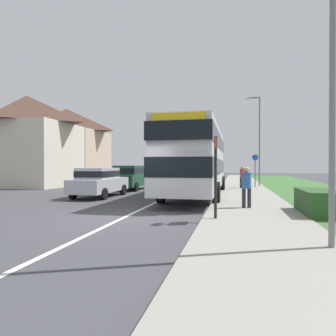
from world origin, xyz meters
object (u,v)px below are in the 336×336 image
at_px(cycle_route_sign, 255,169).
at_px(street_lamp_mid, 258,135).
at_px(street_lamp_near, 327,20).
at_px(pedestrian_at_stop, 247,185).
at_px(double_decker_bus, 197,158).
at_px(parked_car_dark_green, 129,177).
at_px(pedestrian_walking_away, 242,176).
at_px(parked_car_silver, 99,181).
at_px(bus_stop_sign, 216,171).

height_order(cycle_route_sign, street_lamp_mid, street_lamp_mid).
bearing_deg(street_lamp_near, pedestrian_at_stop, 104.10).
xyz_separation_m(pedestrian_at_stop, street_lamp_near, (1.32, -5.26, 3.60)).
distance_m(double_decker_bus, pedestrian_at_stop, 5.44).
relative_size(parked_car_dark_green, pedestrian_walking_away, 2.38).
relative_size(pedestrian_walking_away, cycle_route_sign, 0.66).
bearing_deg(pedestrian_walking_away, parked_car_silver, -139.46).
bearing_deg(pedestrian_at_stop, cycle_route_sign, 84.67).
relative_size(pedestrian_at_stop, street_lamp_mid, 0.24).
bearing_deg(street_lamp_near, parked_car_silver, 136.09).
xyz_separation_m(parked_car_silver, pedestrian_walking_away, (7.72, 6.60, 0.10)).
bearing_deg(pedestrian_walking_away, cycle_route_sign, 53.17).
bearing_deg(bus_stop_sign, parked_car_dark_green, 121.76).
height_order(parked_car_silver, street_lamp_mid, street_lamp_mid).
bearing_deg(street_lamp_mid, pedestrian_at_stop, -96.12).
height_order(double_decker_bus, street_lamp_near, street_lamp_near).
xyz_separation_m(parked_car_silver, parked_car_dark_green, (-0.01, 4.81, 0.05)).
xyz_separation_m(pedestrian_at_stop, pedestrian_walking_away, (0.10, 9.94, 0.00)).
bearing_deg(double_decker_bus, pedestrian_walking_away, 63.94).
height_order(pedestrian_walking_away, cycle_route_sign, cycle_route_sign).
distance_m(pedestrian_at_stop, pedestrian_walking_away, 9.95).
bearing_deg(double_decker_bus, parked_car_silver, -165.22).
distance_m(double_decker_bus, pedestrian_walking_away, 5.95).
distance_m(parked_car_silver, street_lamp_mid, 13.29).
height_order(bus_stop_sign, street_lamp_mid, street_lamp_mid).
height_order(pedestrian_walking_away, street_lamp_near, street_lamp_near).
bearing_deg(parked_car_dark_green, street_lamp_mid, 26.39).
height_order(parked_car_dark_green, pedestrian_walking_away, parked_car_dark_green).
distance_m(street_lamp_near, street_lamp_mid, 17.88).
bearing_deg(parked_car_dark_green, street_lamp_near, -56.29).
bearing_deg(parked_car_silver, bus_stop_sign, -41.67).
relative_size(double_decker_bus, street_lamp_mid, 1.64).
xyz_separation_m(bus_stop_sign, cycle_route_sign, (2.05, 13.75, -0.11)).
bearing_deg(double_decker_bus, parked_car_dark_green, 146.23).
distance_m(parked_car_dark_green, cycle_route_sign, 9.21).
height_order(parked_car_dark_green, cycle_route_sign, cycle_route_sign).
height_order(double_decker_bus, parked_car_dark_green, double_decker_bus).
bearing_deg(street_lamp_mid, pedestrian_walking_away, -115.18).
distance_m(cycle_route_sign, street_lamp_mid, 3.00).
distance_m(parked_car_dark_green, pedestrian_at_stop, 11.17).
bearing_deg(pedestrian_walking_away, double_decker_bus, -116.06).
distance_m(parked_car_silver, parked_car_dark_green, 4.81).
height_order(double_decker_bus, bus_stop_sign, double_decker_bus).
distance_m(pedestrian_walking_away, street_lamp_mid, 4.27).
xyz_separation_m(parked_car_silver, cycle_route_sign, (8.67, 7.87, 0.55)).
distance_m(pedestrian_at_stop, street_lamp_mid, 13.06).
relative_size(pedestrian_walking_away, street_lamp_mid, 0.24).
relative_size(parked_car_dark_green, pedestrian_at_stop, 2.38).
bearing_deg(pedestrian_walking_away, pedestrian_at_stop, -90.56).
xyz_separation_m(parked_car_dark_green, bus_stop_sign, (6.62, -10.70, 0.61)).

